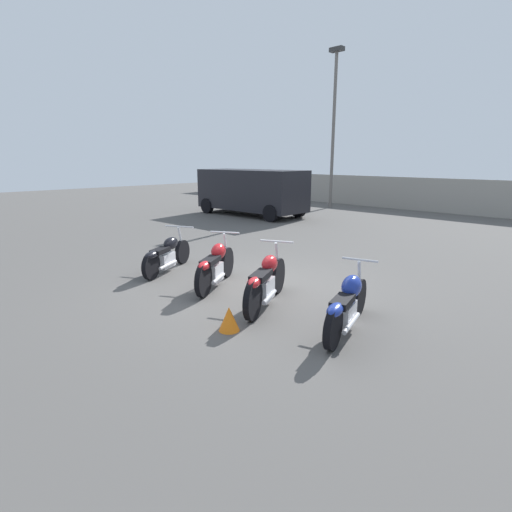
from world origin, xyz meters
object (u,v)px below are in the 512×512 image
(motorcycle_slot_3, at_px, (347,304))
(motorcycle_slot_2, at_px, (266,282))
(parked_van, at_px, (251,190))
(motorcycle_slot_0, at_px, (167,255))
(traffic_cone_near, at_px, (229,319))
(light_pole_left, at_px, (334,117))
(motorcycle_slot_1, at_px, (215,266))

(motorcycle_slot_3, bearing_deg, motorcycle_slot_2, 166.32)
(parked_van, bearing_deg, motorcycle_slot_0, -147.78)
(motorcycle_slot_2, xyz_separation_m, traffic_cone_near, (0.32, -1.14, -0.25))
(traffic_cone_near, bearing_deg, motorcycle_slot_2, 105.88)
(motorcycle_slot_2, xyz_separation_m, parked_van, (-8.40, 7.93, 0.69))
(motorcycle_slot_3, bearing_deg, light_pole_left, 108.58)
(motorcycle_slot_1, bearing_deg, motorcycle_slot_2, -33.21)
(light_pole_left, relative_size, motorcycle_slot_3, 3.99)
(motorcycle_slot_2, height_order, traffic_cone_near, motorcycle_slot_2)
(motorcycle_slot_0, relative_size, parked_van, 0.35)
(motorcycle_slot_2, xyz_separation_m, motorcycle_slot_3, (1.57, 0.08, -0.02))
(light_pole_left, height_order, motorcycle_slot_0, light_pole_left)
(light_pole_left, relative_size, motorcycle_slot_1, 4.36)
(motorcycle_slot_1, relative_size, traffic_cone_near, 4.78)
(motorcycle_slot_2, relative_size, parked_van, 0.37)
(motorcycle_slot_1, bearing_deg, parked_van, 101.37)
(motorcycle_slot_2, relative_size, traffic_cone_near, 5.18)
(light_pole_left, height_order, motorcycle_slot_2, light_pole_left)
(light_pole_left, relative_size, parked_van, 1.49)
(motorcycle_slot_1, relative_size, motorcycle_slot_2, 0.92)
(motorcycle_slot_1, height_order, traffic_cone_near, motorcycle_slot_1)
(motorcycle_slot_0, distance_m, motorcycle_slot_3, 4.66)
(motorcycle_slot_2, distance_m, parked_van, 11.57)
(light_pole_left, bearing_deg, motorcycle_slot_3, -54.65)
(motorcycle_slot_3, xyz_separation_m, traffic_cone_near, (-1.24, -1.22, -0.23))
(light_pole_left, bearing_deg, motorcycle_slot_2, -59.72)
(motorcycle_slot_3, height_order, traffic_cone_near, motorcycle_slot_3)
(motorcycle_slot_3, bearing_deg, parked_van, 125.04)
(motorcycle_slot_1, relative_size, parked_van, 0.34)
(light_pole_left, bearing_deg, parked_van, -99.37)
(motorcycle_slot_0, distance_m, motorcycle_slot_2, 3.09)
(light_pole_left, xyz_separation_m, motorcycle_slot_0, (4.48, -12.96, -4.16))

